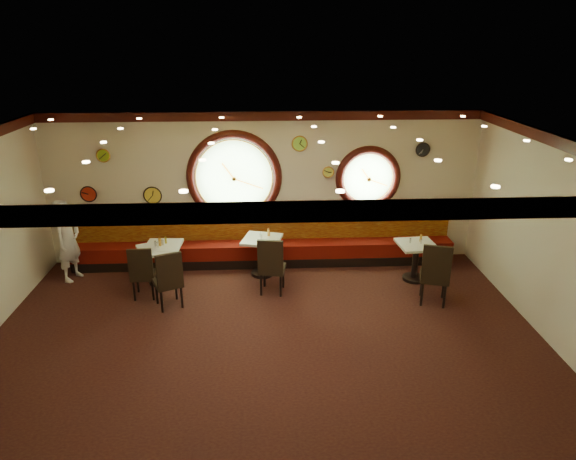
% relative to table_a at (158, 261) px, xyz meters
% --- Properties ---
extents(floor, '(9.00, 6.00, 0.00)m').
position_rel_table_a_xyz_m(floor, '(2.09, -1.93, -0.48)').
color(floor, black).
rests_on(floor, ground).
extents(ceiling, '(9.00, 6.00, 0.02)m').
position_rel_table_a_xyz_m(ceiling, '(2.09, -1.93, 2.72)').
color(ceiling, gold).
rests_on(ceiling, wall_back).
extents(wall_back, '(9.00, 0.02, 3.20)m').
position_rel_table_a_xyz_m(wall_back, '(2.09, 1.07, 1.12)').
color(wall_back, beige).
rests_on(wall_back, floor).
extents(wall_front, '(9.00, 0.02, 3.20)m').
position_rel_table_a_xyz_m(wall_front, '(2.09, -4.93, 1.12)').
color(wall_front, beige).
rests_on(wall_front, floor).
extents(wall_right, '(0.02, 6.00, 3.20)m').
position_rel_table_a_xyz_m(wall_right, '(6.59, -1.93, 1.12)').
color(wall_right, beige).
rests_on(wall_right, floor).
extents(molding_back, '(9.00, 0.10, 0.18)m').
position_rel_table_a_xyz_m(molding_back, '(2.09, 1.02, 2.63)').
color(molding_back, black).
rests_on(molding_back, wall_back).
extents(molding_front, '(9.00, 0.10, 0.18)m').
position_rel_table_a_xyz_m(molding_front, '(2.09, -4.88, 2.63)').
color(molding_front, black).
rests_on(molding_front, wall_back).
extents(molding_right, '(0.10, 6.00, 0.18)m').
position_rel_table_a_xyz_m(molding_right, '(6.54, -1.93, 2.63)').
color(molding_right, black).
rests_on(molding_right, wall_back).
extents(banquette_base, '(8.00, 0.55, 0.20)m').
position_rel_table_a_xyz_m(banquette_base, '(2.09, 0.79, -0.38)').
color(banquette_base, black).
rests_on(banquette_base, floor).
extents(banquette_seat, '(8.00, 0.55, 0.30)m').
position_rel_table_a_xyz_m(banquette_seat, '(2.09, 0.79, -0.13)').
color(banquette_seat, '#560B07').
rests_on(banquette_seat, banquette_base).
extents(banquette_back, '(8.00, 0.10, 0.55)m').
position_rel_table_a_xyz_m(banquette_back, '(2.09, 1.01, 0.27)').
color(banquette_back, '#631407').
rests_on(banquette_back, wall_back).
extents(porthole_left_glass, '(1.66, 0.02, 1.66)m').
position_rel_table_a_xyz_m(porthole_left_glass, '(1.49, 1.07, 1.37)').
color(porthole_left_glass, '#93D07D').
rests_on(porthole_left_glass, wall_back).
extents(porthole_left_frame, '(1.98, 0.18, 1.98)m').
position_rel_table_a_xyz_m(porthole_left_frame, '(1.49, 1.05, 1.37)').
color(porthole_left_frame, black).
rests_on(porthole_left_frame, wall_back).
extents(porthole_left_ring, '(1.61, 0.03, 1.61)m').
position_rel_table_a_xyz_m(porthole_left_ring, '(1.49, 1.02, 1.37)').
color(porthole_left_ring, gold).
rests_on(porthole_left_ring, wall_back).
extents(porthole_right_glass, '(1.10, 0.02, 1.10)m').
position_rel_table_a_xyz_m(porthole_right_glass, '(4.29, 1.07, 1.32)').
color(porthole_right_glass, '#93D07D').
rests_on(porthole_right_glass, wall_back).
extents(porthole_right_frame, '(1.38, 0.18, 1.38)m').
position_rel_table_a_xyz_m(porthole_right_frame, '(4.29, 1.05, 1.32)').
color(porthole_right_frame, black).
rests_on(porthole_right_frame, wall_back).
extents(porthole_right_ring, '(1.09, 0.03, 1.09)m').
position_rel_table_a_xyz_m(porthole_right_ring, '(4.29, 1.02, 1.32)').
color(porthole_right_ring, gold).
rests_on(porthole_right_ring, wall_back).
extents(wall_clock_0, '(0.28, 0.03, 0.28)m').
position_rel_table_a_xyz_m(wall_clock_0, '(5.39, 1.03, 1.92)').
color(wall_clock_0, black).
rests_on(wall_clock_0, wall_back).
extents(wall_clock_1, '(0.24, 0.03, 0.24)m').
position_rel_table_a_xyz_m(wall_clock_1, '(2.94, 1.03, 0.72)').
color(wall_clock_1, red).
rests_on(wall_clock_1, wall_back).
extents(wall_clock_2, '(0.20, 0.03, 0.20)m').
position_rel_table_a_xyz_m(wall_clock_2, '(0.19, 1.03, 0.72)').
color(wall_clock_2, silver).
rests_on(wall_clock_2, wall_back).
extents(wall_clock_3, '(0.22, 0.03, 0.22)m').
position_rel_table_a_xyz_m(wall_clock_3, '(3.44, 1.03, 1.47)').
color(wall_clock_3, '#C6D045').
rests_on(wall_clock_3, wall_back).
extents(wall_clock_4, '(0.26, 0.03, 0.26)m').
position_rel_table_a_xyz_m(wall_clock_4, '(-1.11, 1.03, 1.87)').
color(wall_clock_4, '#89BB25').
rests_on(wall_clock_4, wall_back).
extents(wall_clock_5, '(0.32, 0.03, 0.32)m').
position_rel_table_a_xyz_m(wall_clock_5, '(-1.51, 1.03, 1.07)').
color(wall_clock_5, red).
rests_on(wall_clock_5, wall_back).
extents(wall_clock_6, '(0.30, 0.03, 0.30)m').
position_rel_table_a_xyz_m(wall_clock_6, '(2.84, 1.03, 2.07)').
color(wall_clock_6, '#94D241').
rests_on(wall_clock_6, wall_back).
extents(wall_clock_7, '(0.36, 0.03, 0.36)m').
position_rel_table_a_xyz_m(wall_clock_7, '(-0.21, 1.03, 1.02)').
color(wall_clock_7, gold).
rests_on(wall_clock_7, wall_back).
extents(table_a, '(0.91, 0.91, 0.75)m').
position_rel_table_a_xyz_m(table_a, '(0.00, 0.00, 0.00)').
color(table_a, black).
rests_on(table_a, floor).
extents(table_b, '(0.72, 0.72, 0.76)m').
position_rel_table_a_xyz_m(table_b, '(0.09, 0.13, 0.00)').
color(table_b, black).
rests_on(table_b, floor).
extents(table_c, '(0.88, 0.88, 0.80)m').
position_rel_table_a_xyz_m(table_c, '(2.04, 0.27, 0.03)').
color(table_c, black).
rests_on(table_c, floor).
extents(table_d, '(0.77, 0.77, 0.78)m').
position_rel_table_a_xyz_m(table_d, '(5.08, -0.13, 0.02)').
color(table_d, black).
rests_on(table_d, floor).
extents(chair_a, '(0.45, 0.45, 0.64)m').
position_rel_table_a_xyz_m(chair_a, '(-0.17, -0.64, 0.12)').
color(chair_a, black).
rests_on(chair_a, floor).
extents(chair_b, '(0.61, 0.61, 0.68)m').
position_rel_table_a_xyz_m(chair_b, '(0.38, -1.03, 0.15)').
color(chair_b, black).
rests_on(chair_b, floor).
extents(chair_c, '(0.55, 0.55, 0.70)m').
position_rel_table_a_xyz_m(chair_c, '(2.20, -0.58, 0.17)').
color(chair_c, black).
rests_on(chair_c, floor).
extents(chair_d, '(0.62, 0.62, 0.74)m').
position_rel_table_a_xyz_m(chair_d, '(5.12, -1.15, 0.21)').
color(chair_d, black).
rests_on(chair_d, floor).
extents(condiment_a_salt, '(0.04, 0.04, 0.11)m').
position_rel_table_a_xyz_m(condiment_a_salt, '(-0.04, 0.06, 0.33)').
color(condiment_a_salt, silver).
rests_on(condiment_a_salt, table_a).
extents(condiment_b_salt, '(0.03, 0.03, 0.09)m').
position_rel_table_a_xyz_m(condiment_b_salt, '(0.05, 0.20, 0.33)').
color(condiment_b_salt, silver).
rests_on(condiment_b_salt, table_b).
extents(condiment_c_salt, '(0.04, 0.04, 0.10)m').
position_rel_table_a_xyz_m(condiment_c_salt, '(2.01, 0.32, 0.38)').
color(condiment_c_salt, silver).
rests_on(condiment_c_salt, table_c).
extents(condiment_d_salt, '(0.04, 0.04, 0.10)m').
position_rel_table_a_xyz_m(condiment_d_salt, '(4.95, -0.09, 0.36)').
color(condiment_d_salt, silver).
rests_on(condiment_d_salt, table_d).
extents(condiment_a_pepper, '(0.04, 0.04, 0.11)m').
position_rel_table_a_xyz_m(condiment_a_pepper, '(0.01, 0.01, 0.33)').
color(condiment_a_pepper, silver).
rests_on(condiment_a_pepper, table_a).
extents(condiment_b_pepper, '(0.04, 0.04, 0.11)m').
position_rel_table_a_xyz_m(condiment_b_pepper, '(0.10, 0.11, 0.34)').
color(condiment_b_pepper, silver).
rests_on(condiment_b_pepper, table_b).
extents(condiment_c_pepper, '(0.04, 0.04, 0.11)m').
position_rel_table_a_xyz_m(condiment_c_pepper, '(2.02, 0.21, 0.38)').
color(condiment_c_pepper, silver).
rests_on(condiment_c_pepper, table_c).
extents(condiment_d_pepper, '(0.03, 0.03, 0.09)m').
position_rel_table_a_xyz_m(condiment_d_pepper, '(5.15, -0.13, 0.35)').
color(condiment_d_pepper, silver).
rests_on(condiment_d_pepper, table_d).
extents(condiment_a_bottle, '(0.06, 0.06, 0.18)m').
position_rel_table_a_xyz_m(condiment_a_bottle, '(0.05, 0.08, 0.37)').
color(condiment_a_bottle, gold).
rests_on(condiment_a_bottle, table_a).
extents(condiment_b_bottle, '(0.04, 0.04, 0.14)m').
position_rel_table_a_xyz_m(condiment_b_bottle, '(0.14, 0.21, 0.35)').
color(condiment_b_bottle, gold).
rests_on(condiment_b_bottle, table_b).
extents(condiment_c_bottle, '(0.06, 0.06, 0.18)m').
position_rel_table_a_xyz_m(condiment_c_bottle, '(2.18, 0.40, 0.42)').
color(condiment_c_bottle, orange).
rests_on(condiment_c_bottle, table_c).
extents(condiment_d_bottle, '(0.05, 0.05, 0.15)m').
position_rel_table_a_xyz_m(condiment_d_bottle, '(5.18, -0.02, 0.38)').
color(condiment_d_bottle, gold).
rests_on(condiment_d_bottle, table_d).
extents(waiter, '(0.57, 0.70, 1.66)m').
position_rel_table_a_xyz_m(waiter, '(-1.78, 0.27, 0.35)').
color(waiter, silver).
rests_on(waiter, floor).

